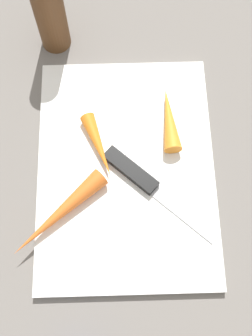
# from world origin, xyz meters

# --- Properties ---
(ground_plane) EXTENTS (1.40, 1.40, 0.00)m
(ground_plane) POSITION_xyz_m (0.00, 0.00, 0.00)
(ground_plane) COLOR slate
(cutting_board) EXTENTS (0.36, 0.26, 0.01)m
(cutting_board) POSITION_xyz_m (0.00, 0.00, 0.01)
(cutting_board) COLOR white
(cutting_board) RESTS_ON ground_plane
(knife) EXTENTS (0.15, 0.16, 0.01)m
(knife) POSITION_xyz_m (-0.01, -0.02, 0.02)
(knife) COLOR #B7B7BC
(knife) RESTS_ON cutting_board
(carrot_shortest) EXTENTS (0.10, 0.05, 0.02)m
(carrot_shortest) POSITION_xyz_m (0.03, 0.04, 0.02)
(carrot_shortest) COLOR orange
(carrot_shortest) RESTS_ON cutting_board
(carrot_medium) EXTENTS (0.10, 0.03, 0.03)m
(carrot_medium) POSITION_xyz_m (0.07, -0.07, 0.03)
(carrot_medium) COLOR orange
(carrot_medium) RESTS_ON cutting_board
(carrot_longest) EXTENTS (0.13, 0.14, 0.03)m
(carrot_longest) POSITION_xyz_m (-0.07, 0.09, 0.03)
(carrot_longest) COLOR orange
(carrot_longest) RESTS_ON cutting_board
(pepper_grinder) EXTENTS (0.05, 0.05, 0.17)m
(pepper_grinder) POSITION_xyz_m (0.23, 0.11, 0.08)
(pepper_grinder) COLOR brown
(pepper_grinder) RESTS_ON ground_plane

